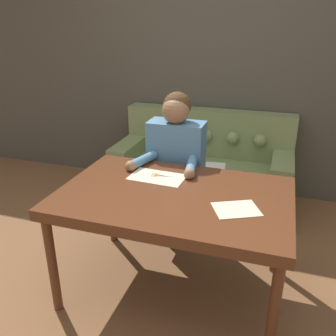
% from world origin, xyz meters
% --- Properties ---
extents(ground_plane, '(16.00, 16.00, 0.00)m').
position_xyz_m(ground_plane, '(0.00, 0.00, 0.00)').
color(ground_plane, brown).
extents(wall_back, '(8.00, 0.06, 2.60)m').
position_xyz_m(wall_back, '(0.00, 1.81, 1.30)').
color(wall_back, '#474238').
rests_on(wall_back, ground_plane).
extents(dining_table, '(1.46, 0.96, 0.76)m').
position_xyz_m(dining_table, '(0.14, 0.01, 0.69)').
color(dining_table, '#562D19').
rests_on(dining_table, ground_plane).
extents(couch, '(1.75, 0.79, 0.92)m').
position_xyz_m(couch, '(0.02, 1.42, 0.33)').
color(couch, olive).
rests_on(couch, ground_plane).
extents(person, '(0.52, 0.57, 1.28)m').
position_xyz_m(person, '(-0.04, 0.63, 0.66)').
color(person, '#33281E').
rests_on(person, ground_plane).
extents(pattern_paper_main, '(0.39, 0.25, 0.00)m').
position_xyz_m(pattern_paper_main, '(-0.04, 0.20, 0.76)').
color(pattern_paper_main, beige).
rests_on(pattern_paper_main, dining_table).
extents(pattern_paper_offcut, '(0.32, 0.29, 0.00)m').
position_xyz_m(pattern_paper_offcut, '(0.54, -0.09, 0.76)').
color(pattern_paper_offcut, beige).
rests_on(pattern_paper_offcut, dining_table).
extents(scissors, '(0.21, 0.07, 0.01)m').
position_xyz_m(scissors, '(-0.03, 0.22, 0.77)').
color(scissors, silver).
rests_on(scissors, dining_table).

